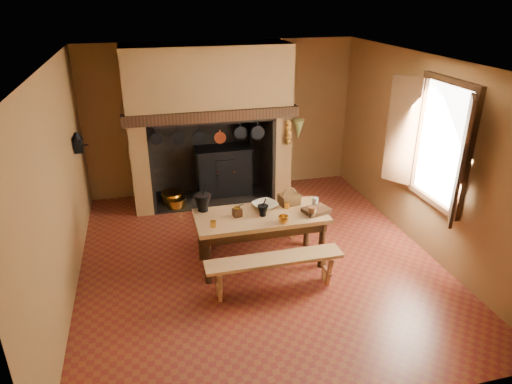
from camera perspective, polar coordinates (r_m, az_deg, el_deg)
floor at (r=6.72m, az=0.29°, el=-8.48°), size 5.50×5.50×0.00m
ceiling at (r=5.72m, az=0.35°, el=15.87°), size 5.50×5.50×0.00m
back_wall at (r=8.65m, az=-4.31°, el=9.15°), size 5.00×0.02×2.80m
wall_left at (r=6.01m, az=-23.42°, el=0.35°), size 0.02×5.50×2.80m
wall_right at (r=7.10m, az=20.32°, el=4.34°), size 0.02×5.50×2.80m
wall_front at (r=3.80m, az=11.01°, el=-12.17°), size 5.00×0.02×2.80m
chimney_breast at (r=8.08m, az=-5.96°, el=11.03°), size 2.95×0.96×2.80m
iron_range at (r=8.64m, az=-4.04°, el=2.75°), size 1.12×0.55×1.60m
hearth_pans at (r=8.48m, az=-10.39°, el=-0.90°), size 0.51×0.62×0.20m
hanging_pans at (r=7.71m, az=-5.54°, el=6.94°), size 1.92×0.29×0.27m
onion_string at (r=8.00m, az=4.08°, el=7.40°), size 0.12×0.10×0.46m
herb_bunch at (r=8.04m, az=5.32°, el=7.82°), size 0.20×0.20×0.35m
window at (r=6.61m, az=21.47°, el=5.53°), size 0.39×1.75×1.76m
wall_coffee_mill at (r=7.41m, az=-21.43°, el=5.92°), size 0.23×0.16×0.31m
work_table at (r=6.33m, az=0.60°, el=-3.80°), size 1.80×0.80×0.78m
bench_front at (r=5.91m, az=2.29°, el=-9.23°), size 1.78×0.31×0.50m
bench_back at (r=6.99m, az=-0.67°, el=-3.86°), size 1.62×0.28×0.46m
mortar_large at (r=6.36m, az=-6.68°, el=-1.22°), size 0.24×0.24×0.41m
mortar_small at (r=6.20m, az=0.86°, el=-2.27°), size 0.15×0.15×0.26m
coffee_grinder at (r=6.20m, az=-2.35°, el=-2.49°), size 0.16×0.13×0.17m
brass_mug_a at (r=5.96m, az=-5.37°, el=-3.98°), size 0.09×0.09×0.09m
brass_mug_b at (r=6.44m, az=3.85°, el=-1.62°), size 0.09×0.09×0.10m
mixing_bowl at (r=6.42m, az=1.12°, el=-1.71°), size 0.44×0.44×0.08m
stoneware_crock at (r=6.24m, az=7.04°, el=-2.45°), size 0.14×0.14×0.14m
glass_jar at (r=6.49m, az=7.40°, el=-1.31°), size 0.11×0.11×0.15m
wicker_basket at (r=6.54m, az=4.16°, el=-0.85°), size 0.32×0.26×0.27m
wooden_tray at (r=6.37m, az=7.53°, el=-2.28°), size 0.41×0.33×0.06m
brass_cup at (r=6.03m, az=3.44°, el=-3.44°), size 0.17×0.17×0.11m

